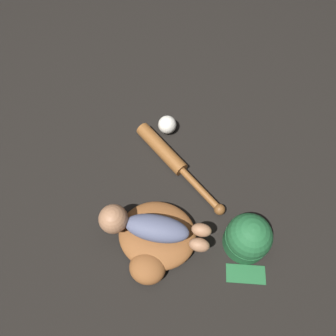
{
  "coord_description": "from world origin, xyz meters",
  "views": [
    {
      "loc": [
        -0.18,
        0.37,
        1.2
      ],
      "look_at": [
        -0.02,
        -0.21,
        0.07
      ],
      "focal_mm": 35.0,
      "sensor_mm": 36.0,
      "label": 1
    }
  ],
  "objects_px": {
    "baseball_glove": "(156,240)",
    "baby_figure": "(146,226)",
    "baseball": "(167,125)",
    "baseball_cap": "(248,238)",
    "baseball_bat": "(170,157)"
  },
  "relations": [
    {
      "from": "baseball_bat",
      "to": "baseball_cap",
      "type": "height_order",
      "value": "baseball_cap"
    },
    {
      "from": "baseball_bat",
      "to": "baseball",
      "type": "distance_m",
      "value": 0.16
    },
    {
      "from": "baseball",
      "to": "baseball_cap",
      "type": "distance_m",
      "value": 0.58
    },
    {
      "from": "baby_figure",
      "to": "baseball_bat",
      "type": "distance_m",
      "value": 0.34
    },
    {
      "from": "baby_figure",
      "to": "baseball_cap",
      "type": "xyz_separation_m",
      "value": [
        -0.35,
        -0.07,
        -0.05
      ]
    },
    {
      "from": "baseball_glove",
      "to": "baseball",
      "type": "height_order",
      "value": "baseball"
    },
    {
      "from": "baseball_bat",
      "to": "baseball_glove",
      "type": "bearing_deg",
      "value": 96.91
    },
    {
      "from": "baseball_glove",
      "to": "baseball",
      "type": "bearing_deg",
      "value": -79.26
    },
    {
      "from": "baseball_glove",
      "to": "baseball_bat",
      "type": "xyz_separation_m",
      "value": [
        0.04,
        -0.35,
        -0.01
      ]
    },
    {
      "from": "baseball",
      "to": "baseball_cap",
      "type": "xyz_separation_m",
      "value": [
        -0.41,
        0.41,
        0.03
      ]
    },
    {
      "from": "baseball_glove",
      "to": "baseball",
      "type": "distance_m",
      "value": 0.51
    },
    {
      "from": "baseball_bat",
      "to": "baseball",
      "type": "bearing_deg",
      "value": -70.72
    },
    {
      "from": "baseball_glove",
      "to": "baby_figure",
      "type": "xyz_separation_m",
      "value": [
        0.04,
        -0.02,
        0.08
      ]
    },
    {
      "from": "baseball_cap",
      "to": "baby_figure",
      "type": "bearing_deg",
      "value": 11.03
    },
    {
      "from": "baby_figure",
      "to": "baseball_bat",
      "type": "relative_size",
      "value": 0.9
    }
  ]
}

